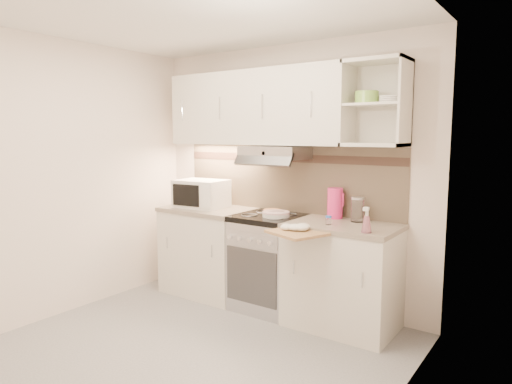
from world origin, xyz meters
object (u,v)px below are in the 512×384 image
pink_pitcher (335,203)px  microwave (201,194)px  electric_range (269,262)px  cutting_board (297,233)px  watering_can (201,202)px  plate_stack (276,214)px  glass_jar (357,209)px  spray_bottle (367,222)px

pink_pitcher → microwave: bearing=172.4°
electric_range → microwave: size_ratio=1.69×
microwave → cutting_board: size_ratio=1.33×
electric_range → cutting_board: size_ratio=2.25×
watering_can → plate_stack: bearing=8.0°
electric_range → glass_jar: size_ratio=4.16×
electric_range → watering_can: bearing=-171.1°
plate_stack → spray_bottle: (0.94, -0.18, 0.06)m
pink_pitcher → spray_bottle: size_ratio=1.30×
electric_range → microwave: bearing=-178.9°
electric_range → plate_stack: 0.48m
glass_jar → spray_bottle: bearing=-58.2°
watering_can → cutting_board: bearing=-10.6°
spray_bottle → electric_range: bearing=157.8°
watering_can → pink_pitcher: (1.32, 0.32, 0.06)m
watering_can → spray_bottle: bearing=-0.8°
spray_bottle → plate_stack: bearing=158.7°
microwave → glass_jar: 1.65m
plate_stack → glass_jar: size_ratio=1.16×
microwave → cutting_board: microwave is taller
cutting_board → glass_jar: bearing=85.2°
watering_can → pink_pitcher: bearing=16.0°
spray_bottle → pink_pitcher: bearing=127.6°
electric_range → microwave: microwave is taller
electric_range → pink_pitcher: 0.85m
microwave → cutting_board: bearing=-21.4°
pink_pitcher → cutting_board: 0.64m
electric_range → pink_pitcher: (0.58, 0.20, 0.59)m
microwave → plate_stack: microwave is taller
plate_stack → cutting_board: 0.58m
watering_can → pink_pitcher: size_ratio=0.88×
pink_pitcher → spray_bottle: pink_pitcher is taller
spray_bottle → cutting_board: (-0.50, -0.19, -0.11)m
watering_can → spray_bottle: size_ratio=1.15×
glass_jar → cutting_board: 0.64m
plate_stack → glass_jar: 0.74m
watering_can → electric_range: bearing=11.4°
watering_can → cutting_board: 1.32m
microwave → pink_pitcher: 1.42m
electric_range → cutting_board: 0.80m
electric_range → spray_bottle: size_ratio=4.24×
watering_can → glass_jar: bearing=12.3°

